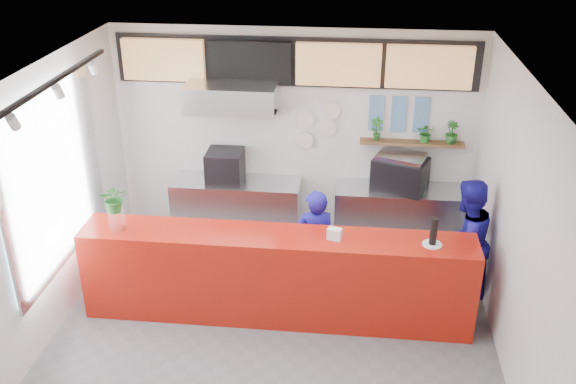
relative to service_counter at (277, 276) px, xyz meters
The scene contains 43 objects.
floor 0.68m from the service_counter, 90.00° to the right, with size 5.00×5.00×0.00m, color slate.
ceiling 2.48m from the service_counter, 90.00° to the right, with size 5.00×5.00×0.00m, color silver.
wall_back 2.30m from the service_counter, 90.00° to the left, with size 5.00×5.00×0.00m, color white.
wall_left 2.70m from the service_counter, behind, with size 5.00×5.00×0.00m, color white.
wall_right 2.70m from the service_counter, ahead, with size 5.00×5.00×0.00m, color white.
service_counter is the anchor object (origin of this frame).
cream_band 2.93m from the service_counter, 90.00° to the left, with size 5.00×0.02×0.80m, color beige.
prep_bench 1.97m from the service_counter, 113.96° to the left, with size 1.80×0.60×0.90m, color #B2B5BA.
panini_oven 2.11m from the service_counter, 117.70° to the left, with size 0.49×0.49×0.44m, color black.
extraction_hood 2.50m from the service_counter, 114.57° to the left, with size 1.20×0.70×0.35m, color #B2B5BA.
hood_lip 2.38m from the service_counter, 114.57° to the left, with size 1.20×0.70×0.08m, color #B2B5BA.
right_bench 2.35m from the service_counter, 50.19° to the left, with size 1.80×0.60×0.90m, color #B2B5BA.
espresso_machine 2.39m from the service_counter, 50.94° to the left, with size 0.69×0.49×0.44m, color black.
espresso_tray 2.46m from the service_counter, 50.94° to the left, with size 0.62×0.43×0.06m, color #B7B9BF.
herb_shelf 2.73m from the service_counter, 51.34° to the left, with size 1.40×0.18×0.04m, color brown.
menu_board_far_left 3.31m from the service_counter, 131.47° to the left, with size 1.10×0.10×0.55m, color tan.
menu_board_mid_left 2.88m from the service_counter, 106.59° to the left, with size 1.10×0.10×0.55m, color black.
menu_board_mid_right 2.87m from the service_counter, 73.94° to the left, with size 1.10×0.10×0.55m, color tan.
menu_board_far_right 3.30m from the service_counter, 48.86° to the left, with size 1.10×0.10×0.55m, color tan.
soffit 2.87m from the service_counter, 90.00° to the left, with size 4.80×0.04×0.65m, color black.
window_pane 2.73m from the service_counter, behind, with size 0.04×2.20×1.90m, color silver.
window_frame 2.71m from the service_counter, behind, with size 0.03×2.30×2.00m, color #B2B5BA.
track_rail 3.21m from the service_counter, 169.22° to the right, with size 0.05×2.40×0.04m, color black.
dec_plate_a 2.40m from the service_counter, 85.86° to the left, with size 0.24×0.24×0.03m, color silver.
dec_plate_b 2.39m from the service_counter, 77.74° to the left, with size 0.24×0.24×0.03m, color silver.
dec_plate_c 2.26m from the service_counter, 85.86° to the left, with size 0.24×0.24×0.03m, color silver.
dec_plate_d 2.52m from the service_counter, 76.42° to the left, with size 0.24×0.24×0.03m, color silver.
photo_frame_a 2.76m from the service_counter, 62.13° to the left, with size 0.20×0.02×0.25m, color #598CBF.
photo_frame_b 2.90m from the service_counter, 56.06° to the left, with size 0.20×0.02×0.25m, color #598CBF.
photo_frame_c 3.05m from the service_counter, 50.74° to the left, with size 0.20×0.02×0.25m, color #598CBF.
photo_frame_d 2.64m from the service_counter, 62.13° to the left, with size 0.20×0.02×0.25m, color #598CBF.
photo_frame_e 2.78m from the service_counter, 56.06° to the left, with size 0.20×0.02×0.25m, color #598CBF.
photo_frame_f 2.94m from the service_counter, 50.74° to the left, with size 0.20×0.02×0.25m, color #598CBF.
staff_center 0.66m from the service_counter, 51.41° to the left, with size 0.52×0.34×1.43m, color #1A1490.
staff_right 2.27m from the service_counter, 14.91° to the left, with size 0.79×0.61×1.61m, color #1A1490.
herb_a 2.55m from the service_counter, 60.88° to the left, with size 0.17×0.12×0.32m, color #266824.
herb_c 2.89m from the service_counter, 48.39° to the left, with size 0.24×0.21×0.27m, color #266824.
herb_d 3.12m from the service_counter, 43.46° to the left, with size 0.17×0.15×0.30m, color #266824.
glass_vase 1.94m from the service_counter, behind, with size 0.20×0.20×0.24m, color white.
basil_vase 2.05m from the service_counter, behind, with size 0.30×0.26×0.34m, color #266824.
napkin_holder 0.90m from the service_counter, ahead, with size 0.15×0.10×0.13m, color white.
white_plate 1.81m from the service_counter, ahead, with size 0.22×0.22×0.02m, color white.
pepper_mill 1.87m from the service_counter, ahead, with size 0.08×0.08×0.32m, color black.
Camera 1 is at (0.82, -5.82, 4.67)m, focal length 40.00 mm.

